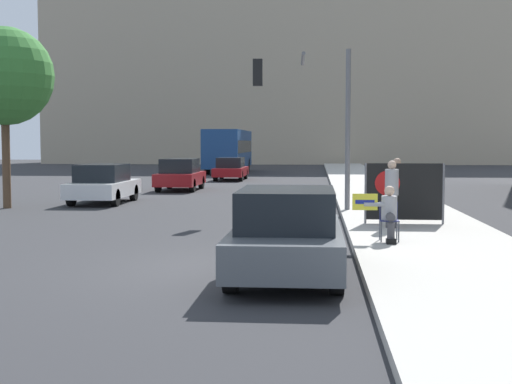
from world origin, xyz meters
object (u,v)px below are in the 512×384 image
at_px(protest_banner, 404,192).
at_px(city_bus_on_road, 228,148).
at_px(car_on_road_midblock, 180,175).
at_px(car_on_road_distant, 231,169).
at_px(seated_protester, 388,212).
at_px(parked_car_curbside, 287,233).
at_px(traffic_light_pole, 312,101).
at_px(jogger_on_sidewalk, 392,194).
at_px(car_on_road_nearest, 103,184).
at_px(street_tree_near_curb, 4,77).
at_px(pedestrian_behind, 397,187).

distance_m(protest_banner, city_bus_on_road, 36.14).
height_order(car_on_road_midblock, car_on_road_distant, car_on_road_midblock).
bearing_deg(car_on_road_distant, protest_banner, -72.82).
height_order(seated_protester, parked_car_curbside, parked_car_curbside).
relative_size(traffic_light_pole, car_on_road_distant, 1.11).
relative_size(jogger_on_sidewalk, car_on_road_distant, 0.37).
bearing_deg(car_on_road_nearest, city_bus_on_road, 87.15).
bearing_deg(street_tree_near_curb, car_on_road_nearest, 38.92).
bearing_deg(parked_car_curbside, pedestrian_behind, 71.96).
relative_size(pedestrian_behind, protest_banner, 0.81).
xyz_separation_m(traffic_light_pole, car_on_road_midblock, (-6.36, 10.99, -2.87)).
relative_size(car_on_road_midblock, city_bus_on_road, 0.39).
relative_size(car_on_road_midblock, street_tree_near_curb, 0.66).
height_order(parked_car_curbside, car_on_road_distant, parked_car_curbside).
relative_size(pedestrian_behind, city_bus_on_road, 0.16).
height_order(seated_protester, car_on_road_nearest, car_on_road_nearest).
xyz_separation_m(pedestrian_behind, car_on_road_midblock, (-8.84, 13.05, -0.28)).
distance_m(jogger_on_sidewalk, parked_car_curbside, 6.34).
bearing_deg(car_on_road_distant, traffic_light_pole, -76.13).
relative_size(car_on_road_nearest, car_on_road_distant, 0.93).
height_order(seated_protester, pedestrian_behind, pedestrian_behind).
bearing_deg(protest_banner, street_tree_near_curb, 158.51).
distance_m(pedestrian_behind, car_on_road_nearest, 11.81).
xyz_separation_m(jogger_on_sidewalk, car_on_road_distant, (-7.10, 25.28, -0.33)).
relative_size(jogger_on_sidewalk, city_bus_on_road, 0.16).
distance_m(car_on_road_distant, city_bus_on_road, 10.85).
bearing_deg(protest_banner, parked_car_curbside, -112.18).
bearing_deg(car_on_road_midblock, city_bus_on_road, 90.44).
relative_size(car_on_road_nearest, city_bus_on_road, 0.40).
xyz_separation_m(traffic_light_pole, car_on_road_nearest, (-7.89, 3.58, -2.89)).
height_order(pedestrian_behind, car_on_road_midblock, pedestrian_behind).
bearing_deg(car_on_road_nearest, pedestrian_behind, -28.57).
height_order(jogger_on_sidewalk, traffic_light_pole, traffic_light_pole).
distance_m(traffic_light_pole, street_tree_near_curb, 10.80).
distance_m(seated_protester, city_bus_on_road, 39.35).
bearing_deg(jogger_on_sidewalk, car_on_road_nearest, -44.26).
distance_m(parked_car_curbside, car_on_road_midblock, 22.49).
height_order(traffic_light_pole, city_bus_on_road, traffic_light_pole).
xyz_separation_m(seated_protester, parked_car_curbside, (-2.05, -3.38, -0.06)).
relative_size(jogger_on_sidewalk, parked_car_curbside, 0.37).
bearing_deg(traffic_light_pole, seated_protester, -76.74).
height_order(seated_protester, car_on_road_distant, car_on_road_distant).
height_order(traffic_light_pole, street_tree_near_curb, street_tree_near_curb).
distance_m(protest_banner, traffic_light_pole, 5.25).
bearing_deg(seated_protester, city_bus_on_road, 93.34).
height_order(protest_banner, car_on_road_distant, protest_banner).
bearing_deg(car_on_road_nearest, traffic_light_pole, -24.42).
bearing_deg(seated_protester, protest_banner, 69.17).
bearing_deg(car_on_road_midblock, protest_banner, -59.25).
relative_size(jogger_on_sidewalk, car_on_road_midblock, 0.40).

